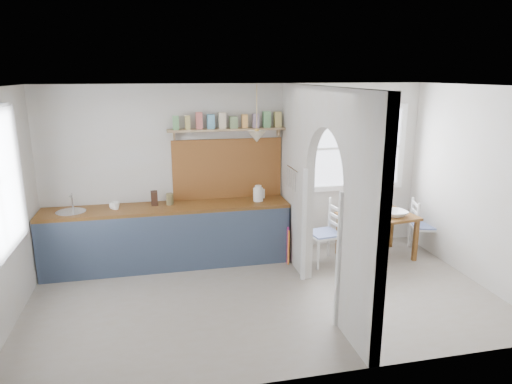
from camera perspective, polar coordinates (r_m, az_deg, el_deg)
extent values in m
cube|color=gray|center=(5.91, 1.10, -13.04)|extent=(5.80, 3.20, 0.01)
cube|color=silver|center=(5.23, 1.24, 13.07)|extent=(5.80, 3.20, 0.01)
cube|color=silver|center=(6.95, -1.92, 2.64)|extent=(5.80, 0.01, 2.60)
cube|color=silver|center=(3.97, 6.61, -6.80)|extent=(5.80, 0.01, 2.60)
cube|color=silver|center=(6.71, 26.03, 0.70)|extent=(0.01, 3.20, 2.60)
cube|color=silver|center=(4.57, 13.34, -4.18)|extent=(0.12, 0.80, 2.60)
cube|color=silver|center=(6.54, 5.09, 1.84)|extent=(0.12, 1.20, 2.60)
cube|color=silver|center=(5.29, 9.17, 7.20)|extent=(0.12, 1.20, 1.05)
cube|color=brown|center=(6.65, -11.03, -1.95)|extent=(3.50, 0.60, 0.05)
cube|color=#323C4D|center=(6.53, -10.76, -6.44)|extent=(3.50, 0.03, 0.85)
cube|color=#3A1E12|center=(6.84, -10.86, -5.45)|extent=(3.46, 0.45, 0.85)
cylinder|color=silver|center=(6.76, -22.12, -2.39)|extent=(0.40, 0.40, 0.02)
cube|color=brown|center=(6.88, -3.57, 2.93)|extent=(1.65, 0.03, 0.90)
cube|color=tan|center=(6.70, -3.53, 7.81)|extent=(1.75, 0.20, 0.03)
cube|color=#4E864C|center=(6.62, -10.00, 8.45)|extent=(0.09, 0.09, 0.18)
cube|color=#A89549|center=(6.62, -8.56, 8.52)|extent=(0.09, 0.09, 0.18)
cube|color=#AB4C44|center=(6.64, -7.12, 8.58)|extent=(0.09, 0.09, 0.18)
cube|color=teal|center=(6.66, -5.68, 8.63)|extent=(0.09, 0.09, 0.18)
cube|color=tan|center=(6.68, -4.26, 8.68)|extent=(0.09, 0.09, 0.18)
cube|color=#627D4A|center=(6.70, -2.84, 8.73)|extent=(0.09, 0.09, 0.18)
cube|color=gold|center=(6.73, -1.44, 8.77)|extent=(0.09, 0.09, 0.18)
cube|color=gray|center=(6.76, -0.04, 8.80)|extent=(0.09, 0.09, 0.18)
cube|color=#4E864C|center=(6.80, 1.34, 8.83)|extent=(0.09, 0.09, 0.18)
cube|color=#A89549|center=(6.84, 2.70, 8.85)|extent=(0.09, 0.09, 0.18)
cone|color=beige|center=(6.44, 0.09, 6.94)|extent=(0.26, 0.26, 0.16)
cylinder|color=silver|center=(6.39, 4.61, 2.92)|extent=(0.02, 0.50, 0.02)
imported|color=white|center=(6.65, -17.13, -1.65)|extent=(0.12, 0.12, 0.11)
imported|color=white|center=(6.67, -17.37, -1.66)|extent=(0.14, 0.14, 0.09)
cube|color=#3A1E12|center=(6.71, -12.60, -0.77)|extent=(0.10, 0.13, 0.20)
cylinder|color=olive|center=(6.70, -10.73, -0.86)|extent=(0.12, 0.12, 0.16)
cube|color=#BD2678|center=(6.79, 3.98, -6.72)|extent=(0.02, 0.03, 0.58)
cube|color=orange|center=(6.76, 4.08, -7.04)|extent=(0.02, 0.03, 0.55)
imported|color=silver|center=(7.11, 17.04, -2.57)|extent=(0.36, 0.36, 0.08)
imported|color=#679268|center=(6.86, 15.08, -2.94)|extent=(0.14, 0.14, 0.10)
cylinder|color=black|center=(6.87, 12.90, -3.17)|extent=(0.21, 0.21, 0.02)
imported|color=#704779|center=(7.26, 15.19, -1.58)|extent=(0.21, 0.21, 0.20)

